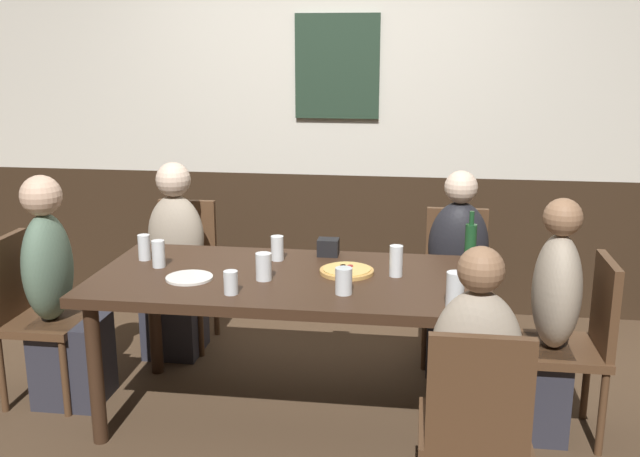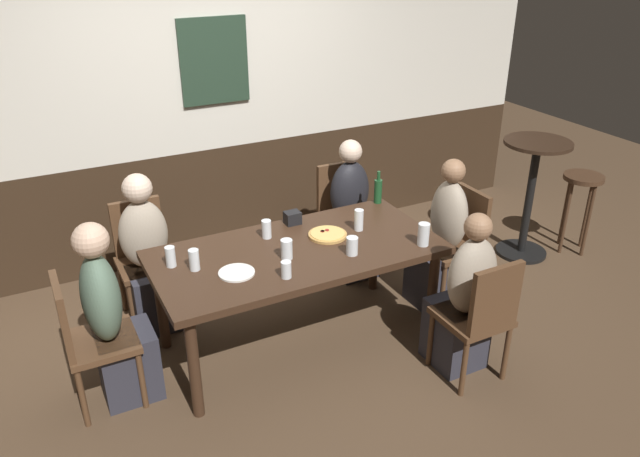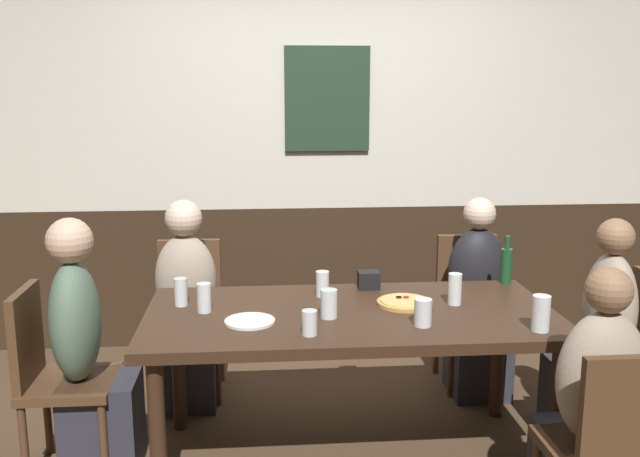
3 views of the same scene
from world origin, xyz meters
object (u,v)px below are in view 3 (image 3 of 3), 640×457
(person_left_far, at_px, (187,318))
(tumbler_water, at_px, (204,299))
(pizza, at_px, (405,302))
(highball_clear, at_px, (310,324))
(beer_glass_half, at_px, (541,316))
(chair_head_west, at_px, (53,370))
(beer_glass_tall, at_px, (329,305))
(plate_white_large, at_px, (250,321))
(chair_right_near, at_px, (612,446))
(chair_right_far, at_px, (470,301))
(pint_glass_pale, at_px, (455,291))
(chair_left_far, at_px, (189,308))
(condiment_caddy, at_px, (369,280))
(beer_bottle_green, at_px, (506,265))
(person_head_west, at_px, (89,366))
(pint_glass_stout, at_px, (322,286))
(dining_table, at_px, (351,327))
(person_right_near, at_px, (591,431))
(tumbler_short, at_px, (423,314))
(person_head_east, at_px, (596,355))
(person_right_far, at_px, (478,312))
(chair_head_east, at_px, (629,352))
(pint_glass_amber, at_px, (181,294))

(person_left_far, distance_m, tumbler_water, 0.75)
(pizza, height_order, highball_clear, highball_clear)
(highball_clear, bearing_deg, beer_glass_half, -1.75)
(chair_head_west, relative_size, beer_glass_half, 5.69)
(beer_glass_tall, height_order, plate_white_large, beer_glass_tall)
(person_left_far, xyz_separation_m, tumbler_water, (0.16, -0.67, 0.31))
(person_left_far, bearing_deg, chair_right_near, -43.62)
(chair_right_far, relative_size, pint_glass_pale, 5.83)
(pizza, relative_size, beer_glass_tall, 2.03)
(chair_left_far, xyz_separation_m, plate_white_large, (0.37, -1.00, 0.25))
(condiment_caddy, bearing_deg, beer_bottle_green, 2.97)
(tumbler_water, height_order, condiment_caddy, tumbler_water)
(person_head_west, xyz_separation_m, plate_white_large, (0.74, -0.12, 0.23))
(pint_glass_stout, bearing_deg, chair_right_near, -49.88)
(person_left_far, bearing_deg, pint_glass_pale, -25.89)
(person_left_far, bearing_deg, dining_table, -40.56)
(pizza, bearing_deg, person_right_near, -54.30)
(person_right_near, distance_m, tumbler_short, 0.80)
(person_head_east, height_order, beer_glass_tall, person_head_east)
(person_left_far, xyz_separation_m, pizza, (1.10, -0.64, 0.26))
(chair_left_far, relative_size, person_right_far, 0.77)
(tumbler_short, bearing_deg, beer_glass_half, -11.94)
(highball_clear, bearing_deg, condiment_caddy, 62.11)
(chair_right_far, height_order, beer_glass_tall, chair_right_far)
(person_right_far, bearing_deg, dining_table, -139.47)
(tumbler_water, bearing_deg, beer_bottle_green, 13.00)
(chair_head_east, bearing_deg, pizza, 176.02)
(chair_right_far, relative_size, plate_white_large, 3.93)
(person_right_near, relative_size, pint_glass_stout, 8.86)
(chair_left_far, height_order, pint_glass_pale, pint_glass_pale)
(pint_glass_stout, distance_m, beer_bottle_green, 1.00)
(person_right_near, bearing_deg, chair_left_far, 136.41)
(person_right_far, bearing_deg, tumbler_water, -156.15)
(condiment_caddy, bearing_deg, pint_glass_amber, -167.30)
(person_right_near, relative_size, plate_white_large, 5.05)
(person_head_east, bearing_deg, person_right_far, 117.26)
(chair_right_near, xyz_separation_m, condiment_caddy, (-0.70, 1.24, 0.29))
(pint_glass_stout, xyz_separation_m, condiment_caddy, (0.25, 0.12, -0.01))
(chair_head_west, height_order, pint_glass_pale, pint_glass_pale)
(person_head_east, xyz_separation_m, person_right_far, (-0.37, 0.71, -0.00))
(person_right_near, height_order, beer_bottle_green, person_right_near)
(chair_left_far, bearing_deg, person_head_east, -23.28)
(chair_right_near, height_order, person_left_far, person_left_far)
(person_head_east, distance_m, person_right_far, 0.80)
(chair_head_west, xyz_separation_m, tumbler_short, (1.65, -0.23, 0.30))
(person_head_west, relative_size, beer_bottle_green, 4.71)
(person_head_east, bearing_deg, person_left_far, 160.67)
(person_head_west, relative_size, plate_white_large, 5.37)
(beer_glass_half, relative_size, beer_glass_tall, 1.18)
(beer_glass_tall, relative_size, pint_glass_stout, 1.02)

